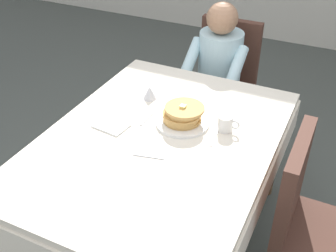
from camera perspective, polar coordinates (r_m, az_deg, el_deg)
name	(u,v)px	position (r m, az deg, el deg)	size (l,w,h in m)	color
ground_plane	(160,238)	(2.57, -1.07, -15.14)	(14.00, 14.00, 0.00)	#474C47
dining_table_main	(159,152)	(2.12, -1.26, -3.63)	(1.12, 1.52, 0.74)	silver
chair_diner	(224,76)	(3.13, 7.65, 6.81)	(0.44, 0.45, 0.93)	#4C2D23
diner_person	(218,68)	(2.93, 6.84, 7.97)	(0.40, 0.43, 1.12)	silver
chair_right_side	(309,218)	(2.06, 18.73, -11.79)	(0.45, 0.44, 0.93)	#4C2D23
plate_breakfast	(183,122)	(2.17, 2.00, 0.50)	(0.28, 0.28, 0.02)	white
breakfast_stack	(182,114)	(2.15, 2.00, 1.64)	(0.22, 0.21, 0.10)	tan
cup_coffee	(226,123)	(2.12, 7.93, 0.38)	(0.11, 0.08, 0.08)	white
syrup_pitcher	(150,93)	(2.38, -2.52, 4.58)	(0.08, 0.08, 0.07)	silver
fork_left_of_plate	(149,117)	(2.23, -2.68, 1.30)	(0.18, 0.01, 0.01)	silver
knife_right_of_plate	(215,134)	(2.11, 6.51, -1.14)	(0.20, 0.01, 0.01)	silver
spoon_near_edge	(149,156)	(1.95, -2.67, -4.16)	(0.15, 0.01, 0.01)	silver
napkin_folded	(111,126)	(2.17, -7.82, 0.03)	(0.17, 0.12, 0.01)	white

